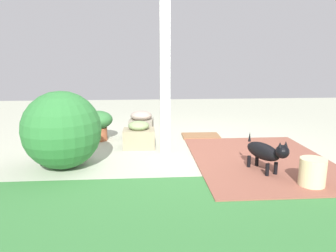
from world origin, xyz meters
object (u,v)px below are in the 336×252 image
(stone_planter_near, at_px, (139,136))
(terracotta_pot_broad, at_px, (98,123))
(stone_planter_nearest, at_px, (141,125))
(doormat, at_px, (201,136))
(round_shrub, at_px, (62,130))
(ceramic_urn, at_px, (312,173))
(porch_pillar, at_px, (165,74))
(dog, at_px, (265,152))

(stone_planter_near, xyz_separation_m, terracotta_pot_broad, (0.69, -0.50, 0.11))
(stone_planter_nearest, relative_size, terracotta_pot_broad, 0.95)
(doormat, bearing_deg, round_shrub, 35.94)
(round_shrub, height_order, terracotta_pot_broad, round_shrub)
(stone_planter_nearest, bearing_deg, round_shrub, 55.90)
(stone_planter_near, relative_size, ceramic_urn, 1.52)
(porch_pillar, distance_m, dog, 1.73)
(terracotta_pot_broad, xyz_separation_m, dog, (-2.22, 1.74, -0.03))
(porch_pillar, xyz_separation_m, doormat, (-0.69, -0.89, -1.13))
(round_shrub, bearing_deg, porch_pillar, -156.66)
(stone_planter_near, xyz_separation_m, doormat, (-1.07, -0.61, -0.18))
(dog, height_order, ceramic_urn, dog)
(stone_planter_near, height_order, ceramic_urn, stone_planter_near)
(stone_planter_near, distance_m, ceramic_urn, 2.53)
(round_shrub, relative_size, terracotta_pot_broad, 1.95)
(stone_planter_near, relative_size, doormat, 0.74)
(dog, height_order, doormat, dog)
(porch_pillar, relative_size, doormat, 3.54)
(porch_pillar, xyz_separation_m, ceramic_urn, (-1.50, 1.40, -0.99))
(stone_planter_near, xyz_separation_m, ceramic_urn, (-1.89, 1.68, -0.03))
(stone_planter_near, relative_size, round_shrub, 0.49)
(dog, bearing_deg, stone_planter_near, -38.99)
(stone_planter_nearest, height_order, stone_planter_near, stone_planter_nearest)
(stone_planter_near, relative_size, terracotta_pot_broad, 0.96)
(stone_planter_nearest, height_order, dog, stone_planter_nearest)
(terracotta_pot_broad, distance_m, doormat, 1.79)
(porch_pillar, distance_m, round_shrub, 1.59)
(stone_planter_nearest, bearing_deg, stone_planter_near, 86.69)
(doormat, bearing_deg, ceramic_urn, 109.55)
(stone_planter_nearest, height_order, round_shrub, round_shrub)
(stone_planter_near, bearing_deg, round_shrub, 42.07)
(dog, bearing_deg, stone_planter_nearest, -50.74)
(porch_pillar, distance_m, terracotta_pot_broad, 1.57)
(porch_pillar, bearing_deg, stone_planter_near, -35.65)
(round_shrub, distance_m, terracotta_pot_broad, 1.39)
(stone_planter_near, distance_m, dog, 1.97)
(porch_pillar, bearing_deg, terracotta_pot_broad, -36.04)
(stone_planter_nearest, relative_size, doormat, 0.74)
(porch_pillar, relative_size, terracotta_pot_broad, 4.57)
(porch_pillar, height_order, round_shrub, porch_pillar)
(round_shrub, height_order, dog, round_shrub)
(terracotta_pot_broad, bearing_deg, dog, 141.84)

